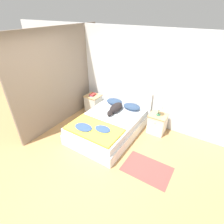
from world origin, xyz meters
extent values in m
plane|color=tan|center=(0.00, 0.00, 0.00)|extent=(16.00, 16.00, 0.00)
cube|color=silver|center=(0.00, 2.13, 1.27)|extent=(9.00, 0.06, 2.55)
cube|color=gray|center=(-1.56, 1.05, 1.27)|extent=(0.06, 3.10, 2.55)
cube|color=white|center=(-0.06, 1.04, 0.14)|extent=(1.44, 1.99, 0.28)
cube|color=silver|center=(-0.06, 1.04, 0.37)|extent=(1.38, 1.93, 0.19)
cube|color=white|center=(-0.06, 2.06, 0.46)|extent=(1.52, 0.04, 0.93)
cylinder|color=white|center=(-0.06, 2.06, 0.93)|extent=(1.52, 0.06, 0.06)
cube|color=silver|center=(-1.13, 1.79, 0.26)|extent=(0.43, 0.39, 0.52)
cube|color=tan|center=(-1.13, 1.79, 0.53)|extent=(0.45, 0.41, 0.03)
sphere|color=tan|center=(-1.13, 1.59, 0.40)|extent=(0.02, 0.02, 0.02)
cube|color=silver|center=(1.00, 1.79, 0.26)|extent=(0.43, 0.39, 0.52)
cube|color=tan|center=(1.00, 1.79, 0.53)|extent=(0.45, 0.41, 0.03)
sphere|color=tan|center=(1.00, 1.59, 0.40)|extent=(0.02, 0.02, 0.02)
ellipsoid|color=navy|center=(-0.35, 1.82, 0.54)|extent=(0.50, 0.33, 0.14)
ellipsoid|color=navy|center=(0.22, 1.82, 0.54)|extent=(0.50, 0.33, 0.14)
cube|color=yellow|center=(-0.06, 0.47, 0.49)|extent=(1.28, 0.74, 0.05)
ellipsoid|color=#334C7F|center=(-0.29, 0.35, 0.53)|extent=(0.45, 0.30, 0.04)
ellipsoid|color=#334C7F|center=(0.13, 0.54, 0.53)|extent=(0.38, 0.26, 0.04)
ellipsoid|color=black|center=(-0.10, 1.49, 0.57)|extent=(0.26, 0.53, 0.21)
sphere|color=black|center=(-0.10, 1.19, 0.54)|extent=(0.15, 0.15, 0.15)
ellipsoid|color=black|center=(-0.10, 1.13, 0.53)|extent=(0.07, 0.08, 0.06)
cone|color=black|center=(-0.14, 1.20, 0.59)|extent=(0.05, 0.05, 0.05)
cone|color=black|center=(-0.05, 1.20, 0.59)|extent=(0.05, 0.05, 0.05)
ellipsoid|color=black|center=(-0.06, 1.72, 0.51)|extent=(0.16, 0.24, 0.08)
cube|color=#703D7F|center=(-1.14, 1.79, 0.56)|extent=(0.14, 0.21, 0.02)
cube|color=#AD2D28|center=(-1.14, 1.80, 0.58)|extent=(0.15, 0.20, 0.03)
cylinder|color=#336B4C|center=(1.00, 1.78, 0.55)|extent=(0.11, 0.11, 0.02)
cylinder|color=#336B4C|center=(1.00, 1.78, 0.66)|extent=(0.02, 0.02, 0.19)
cone|color=beige|center=(1.00, 1.78, 0.83)|extent=(0.19, 0.19, 0.14)
cube|color=#93423D|center=(1.30, 0.46, 0.00)|extent=(0.99, 0.67, 0.00)
camera|label=1|loc=(2.04, -2.06, 2.92)|focal=28.00mm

